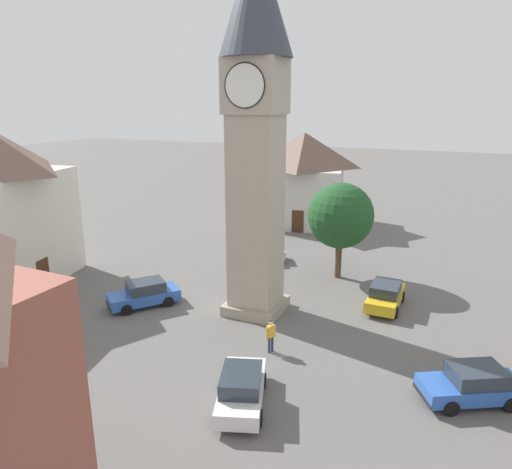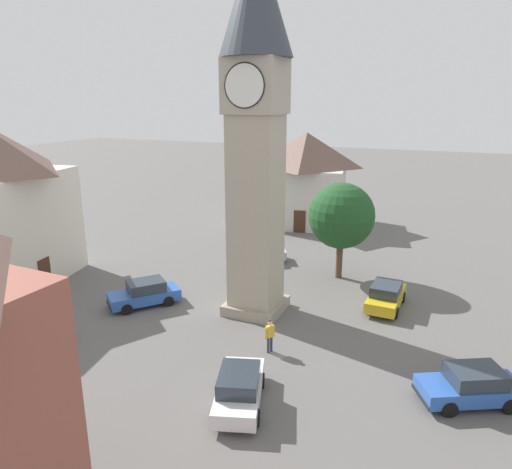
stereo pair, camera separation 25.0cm
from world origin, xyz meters
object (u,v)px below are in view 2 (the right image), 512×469
object	(u,v)px
car_black_far	(471,386)
car_white_side	(258,252)
car_green_alley	(239,388)
pedestrian	(270,333)
car_blue_kerb	(16,337)
car_red_corner	(145,293)
clock_tower	(256,104)
car_silver_kerb	(386,296)
tree	(341,216)
building_shop_left	(306,178)

from	to	relation	value
car_black_far	car_white_side	bearing A→B (deg)	139.61
car_green_alley	pedestrian	xyz separation A→B (m)	(-0.41, 4.30, 0.25)
pedestrian	car_blue_kerb	bearing A→B (deg)	-157.09
car_red_corner	car_black_far	size ratio (longest dim) A/B	0.96
clock_tower	car_green_alley	xyz separation A→B (m)	(2.91, -8.39, -10.90)
car_silver_kerb	car_white_side	distance (m)	11.22
car_silver_kerb	tree	size ratio (longest dim) A/B	0.63
car_blue_kerb	car_white_side	xyz separation A→B (m)	(5.58, 16.95, 0.00)
tree	car_red_corner	bearing A→B (deg)	-136.15
car_white_side	car_green_alley	world-z (taller)	same
car_red_corner	car_green_alley	xyz separation A→B (m)	(9.31, -6.40, 0.00)
car_green_alley	car_black_far	bearing A→B (deg)	24.30
pedestrian	building_shop_left	xyz separation A→B (m)	(-6.13, 24.74, 3.55)
car_black_far	building_shop_left	size ratio (longest dim) A/B	0.49
car_silver_kerb	car_black_far	world-z (taller)	same
car_blue_kerb	car_red_corner	bearing A→B (deg)	70.08
car_silver_kerb	car_white_side	xyz separation A→B (m)	(-10.22, 4.63, 0.00)
car_white_side	car_silver_kerb	bearing A→B (deg)	-24.38
tree	car_silver_kerb	bearing A→B (deg)	-45.07
tree	clock_tower	bearing A→B (deg)	-113.61
clock_tower	building_shop_left	bearing A→B (deg)	99.97
car_black_far	car_green_alley	bearing A→B (deg)	-155.70
car_green_alley	tree	xyz separation A→B (m)	(0.22, 15.56, 3.62)
building_shop_left	car_black_far	bearing A→B (deg)	-59.08
clock_tower	pedestrian	distance (m)	11.68
car_red_corner	pedestrian	world-z (taller)	pedestrian
car_silver_kerb	car_red_corner	world-z (taller)	same
car_white_side	tree	size ratio (longest dim) A/B	0.67
car_black_far	building_shop_left	distance (m)	29.59
car_red_corner	car_white_side	world-z (taller)	same
clock_tower	tree	world-z (taller)	clock_tower
car_silver_kerb	tree	world-z (taller)	tree
car_green_alley	building_shop_left	distance (m)	30.00
car_green_alley	tree	distance (m)	15.98
clock_tower	car_red_corner	bearing A→B (deg)	-162.78
car_silver_kerb	car_green_alley	distance (m)	12.45
car_blue_kerb	car_white_side	size ratio (longest dim) A/B	0.95
car_blue_kerb	car_black_far	xyz separation A→B (m)	(20.36, 4.38, 0.00)
car_blue_kerb	tree	size ratio (longest dim) A/B	0.63
car_blue_kerb	car_white_side	distance (m)	17.85
car_black_far	building_shop_left	bearing A→B (deg)	120.92
car_green_alley	building_shop_left	size ratio (longest dim) A/B	0.50
car_silver_kerb	car_black_far	xyz separation A→B (m)	(4.56, -7.94, 0.00)
car_silver_kerb	building_shop_left	size ratio (longest dim) A/B	0.47
building_shop_left	car_green_alley	bearing A→B (deg)	-77.30
car_red_corner	car_green_alley	distance (m)	11.30
car_black_far	tree	xyz separation A→B (m)	(-8.31, 11.71, 3.62)
car_white_side	pedestrian	distance (m)	13.46
car_red_corner	tree	size ratio (longest dim) A/B	0.64
tree	car_white_side	bearing A→B (deg)	172.37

